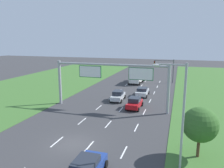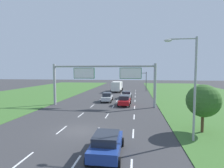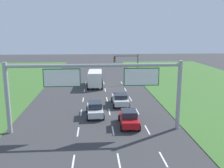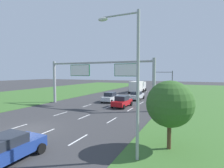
{
  "view_description": "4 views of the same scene",
  "coord_description": "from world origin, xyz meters",
  "px_view_note": "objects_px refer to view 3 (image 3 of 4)",
  "views": [
    {
      "loc": [
        9.68,
        -17.92,
        10.15
      ],
      "look_at": [
        -0.35,
        14.31,
        3.3
      ],
      "focal_mm": 35.0,
      "sensor_mm": 36.0,
      "label": 1
    },
    {
      "loc": [
        5.49,
        -15.95,
        5.76
      ],
      "look_at": [
        1.25,
        14.26,
        3.54
      ],
      "focal_mm": 28.0,
      "sensor_mm": 36.0,
      "label": 2
    },
    {
      "loc": [
        -0.03,
        -11.54,
        9.76
      ],
      "look_at": [
        1.84,
        14.77,
        4.23
      ],
      "focal_mm": 40.0,
      "sensor_mm": 36.0,
      "label": 3
    },
    {
      "loc": [
        12.95,
        -10.64,
        5.04
      ],
      "look_at": [
        0.93,
        15.36,
        3.22
      ],
      "focal_mm": 28.0,
      "sensor_mm": 36.0,
      "label": 4
    }
  ],
  "objects_px": {
    "box_truck": "(95,78)",
    "sign_gantry": "(97,83)",
    "traffic_light_mast": "(128,63)",
    "car_lead_silver": "(120,99)",
    "car_near_red": "(129,118)",
    "car_mid_lane": "(95,109)"
  },
  "relations": [
    {
      "from": "car_lead_silver",
      "to": "car_mid_lane",
      "type": "height_order",
      "value": "car_mid_lane"
    },
    {
      "from": "box_truck",
      "to": "sign_gantry",
      "type": "height_order",
      "value": "sign_gantry"
    },
    {
      "from": "car_mid_lane",
      "to": "traffic_light_mast",
      "type": "distance_m",
      "value": 20.22
    },
    {
      "from": "car_lead_silver",
      "to": "traffic_light_mast",
      "type": "bearing_deg",
      "value": 77.75
    },
    {
      "from": "box_truck",
      "to": "car_mid_lane",
      "type": "bearing_deg",
      "value": -88.81
    },
    {
      "from": "car_lead_silver",
      "to": "box_truck",
      "type": "bearing_deg",
      "value": 104.49
    },
    {
      "from": "traffic_light_mast",
      "to": "car_mid_lane",
      "type": "bearing_deg",
      "value": -108.72
    },
    {
      "from": "car_mid_lane",
      "to": "sign_gantry",
      "type": "distance_m",
      "value": 6.12
    },
    {
      "from": "sign_gantry",
      "to": "traffic_light_mast",
      "type": "bearing_deg",
      "value": 75.24
    },
    {
      "from": "traffic_light_mast",
      "to": "car_lead_silver",
      "type": "bearing_deg",
      "value": -101.47
    },
    {
      "from": "sign_gantry",
      "to": "car_near_red",
      "type": "bearing_deg",
      "value": 18.48
    },
    {
      "from": "car_mid_lane",
      "to": "box_truck",
      "type": "height_order",
      "value": "box_truck"
    },
    {
      "from": "car_near_red",
      "to": "car_mid_lane",
      "type": "xyz_separation_m",
      "value": [
        -3.57,
        3.45,
        0.01
      ]
    },
    {
      "from": "car_lead_silver",
      "to": "box_truck",
      "type": "xyz_separation_m",
      "value": [
        -3.3,
        12.09,
        0.8
      ]
    },
    {
      "from": "car_near_red",
      "to": "sign_gantry",
      "type": "bearing_deg",
      "value": -160.05
    },
    {
      "from": "car_mid_lane",
      "to": "box_truck",
      "type": "relative_size",
      "value": 0.58
    },
    {
      "from": "car_near_red",
      "to": "car_mid_lane",
      "type": "bearing_deg",
      "value": 137.43
    },
    {
      "from": "car_lead_silver",
      "to": "sign_gantry",
      "type": "relative_size",
      "value": 0.25
    },
    {
      "from": "box_truck",
      "to": "sign_gantry",
      "type": "distance_m",
      "value": 21.2
    },
    {
      "from": "car_near_red",
      "to": "traffic_light_mast",
      "type": "relative_size",
      "value": 0.74
    },
    {
      "from": "car_near_red",
      "to": "traffic_light_mast",
      "type": "distance_m",
      "value": 22.78
    },
    {
      "from": "traffic_light_mast",
      "to": "car_near_red",
      "type": "bearing_deg",
      "value": -97.25
    }
  ]
}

